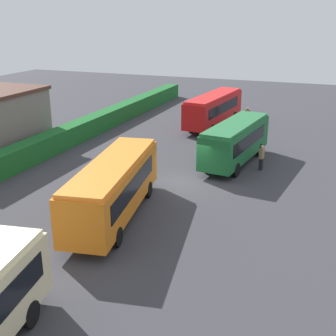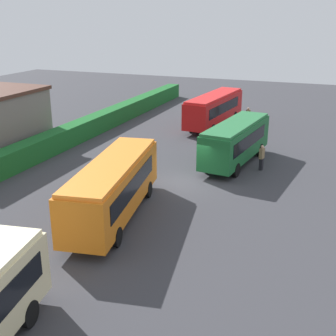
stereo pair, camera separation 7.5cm
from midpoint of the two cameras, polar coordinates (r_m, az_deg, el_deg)
ground_plane at (r=30.36m, az=2.49°, el=-1.93°), size 99.91×99.91×0.00m
bus_orange at (r=24.90m, az=-7.04°, el=-2.27°), size 10.62×4.25×3.28m
bus_green at (r=34.14m, az=8.58°, el=3.53°), size 9.22×3.47×3.20m
bus_red at (r=45.62m, az=5.83°, el=7.63°), size 10.59×3.42×3.23m
person_center at (r=33.27m, az=11.80°, el=1.42°), size 0.51×0.35×1.89m
person_right at (r=37.12m, az=6.27°, el=3.61°), size 0.56×0.48×1.94m
person_far at (r=46.71m, az=10.09°, el=6.60°), size 0.39×0.48×1.83m
hedge_row at (r=36.00m, az=-17.07°, el=2.05°), size 61.95×1.52×1.68m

